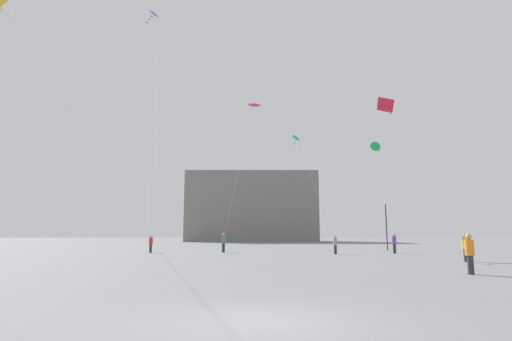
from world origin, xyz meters
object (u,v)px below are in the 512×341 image
object	(u,v)px
kite_crimson_delta	(385,106)
building_left_hall	(250,207)
kite_amber_delta	(13,26)
kite_violet_diamond	(152,24)
person_in_purple	(392,242)
kite_cyan_diamond	(295,139)
person_in_green	(222,242)
kite_magenta_diamond	(252,105)
person_in_yellow	(463,246)
kite_emerald_diamond	(374,147)
person_in_grey	(334,244)
person_in_red	(149,243)
lamppost_east	(384,218)
person_in_orange	(468,252)

from	to	relation	value
kite_crimson_delta	building_left_hall	distance (m)	60.73
kite_amber_delta	kite_violet_diamond	xyz separation A→B (m)	(7.07, 2.78, 1.64)
kite_violet_diamond	kite_crimson_delta	xyz separation A→B (m)	(16.31, 5.21, -3.79)
person_in_purple	kite_cyan_diamond	bearing A→B (deg)	-79.00
person_in_green	kite_violet_diamond	world-z (taller)	kite_violet_diamond
kite_magenta_diamond	kite_violet_diamond	distance (m)	17.77
person_in_yellow	building_left_hall	world-z (taller)	building_left_hall
kite_emerald_diamond	person_in_green	bearing A→B (deg)	-162.42
person_in_grey	kite_emerald_diamond	bearing A→B (deg)	-160.12
person_in_red	kite_magenta_diamond	world-z (taller)	kite_magenta_diamond
kite_amber_delta	lamppost_east	distance (m)	36.54
person_in_green	kite_violet_diamond	bearing A→B (deg)	-33.97
kite_amber_delta	building_left_hall	xyz separation A→B (m)	(12.67, 67.64, -6.02)
person_in_red	lamppost_east	xyz separation A→B (m)	(23.49, 5.43, 2.54)
person_in_orange	kite_amber_delta	xyz separation A→B (m)	(-22.96, 3.26, 12.36)
person_in_yellow	person_in_orange	distance (m)	8.87
person_in_grey	person_in_red	bearing A→B (deg)	-42.40
kite_cyan_diamond	kite_crimson_delta	distance (m)	8.41
person_in_purple	kite_magenta_diamond	size ratio (longest dim) A/B	0.12
kite_crimson_delta	lamppost_east	size ratio (longest dim) A/B	2.05
person_in_grey	kite_amber_delta	xyz separation A→B (m)	(-20.35, -13.85, 12.46)
person_in_red	kite_crimson_delta	world-z (taller)	kite_crimson_delta
person_in_grey	lamppost_east	world-z (taller)	lamppost_east
person_in_purple	kite_amber_delta	bearing A→B (deg)	-59.15
kite_amber_delta	building_left_hall	bearing A→B (deg)	79.39
kite_violet_diamond	kite_magenta_diamond	bearing A→B (deg)	69.25
person_in_green	kite_magenta_diamond	xyz separation A→B (m)	(2.80, 2.40, 13.99)
person_in_grey	person_in_yellow	world-z (taller)	person_in_yellow
building_left_hall	kite_crimson_delta	bearing A→B (deg)	-79.83
person_in_grey	person_in_purple	xyz separation A→B (m)	(5.47, 1.30, 0.10)
person_in_grey	lamppost_east	bearing A→B (deg)	-163.37
person_in_orange	kite_violet_diamond	distance (m)	22.02
building_left_hall	lamppost_east	distance (m)	48.05
person_in_green	kite_cyan_diamond	bearing A→B (deg)	42.22
kite_magenta_diamond	building_left_hall	xyz separation A→B (m)	(-0.68, 48.25, -7.66)
person_in_green	person_in_red	world-z (taller)	person_in_green
person_in_red	kite_emerald_diamond	xyz separation A→B (m)	(22.74, 5.46, 10.21)
person_in_green	kite_crimson_delta	distance (m)	18.69
person_in_grey	kite_amber_delta	bearing A→B (deg)	1.45
person_in_yellow	kite_magenta_diamond	bearing A→B (deg)	-52.89
person_in_grey	person_in_red	distance (m)	16.69
kite_violet_diamond	lamppost_east	xyz separation A→B (m)	(20.32, 19.29, -11.55)
kite_violet_diamond	kite_amber_delta	bearing A→B (deg)	-158.55
person_in_orange	person_in_grey	bearing A→B (deg)	-46.92
kite_magenta_diamond	building_left_hall	bearing A→B (deg)	90.81
person_in_green	person_in_yellow	xyz separation A→B (m)	(16.26, -12.26, -0.03)
person_in_green	kite_emerald_diamond	world-z (taller)	kite_emerald_diamond
person_in_yellow	kite_emerald_diamond	size ratio (longest dim) A/B	0.17
person_in_purple	kite_emerald_diamond	size ratio (longest dim) A/B	0.17
kite_crimson_delta	kite_violet_diamond	bearing A→B (deg)	-162.27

